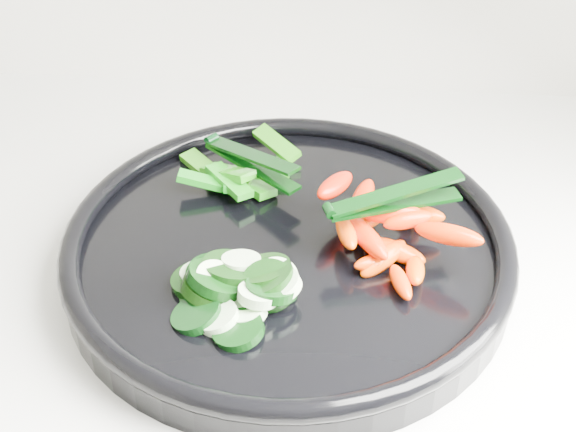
{
  "coord_description": "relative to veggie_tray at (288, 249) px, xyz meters",
  "views": [
    {
      "loc": [
        -0.41,
        1.17,
        1.38
      ],
      "look_at": [
        -0.46,
        1.68,
        0.99
      ],
      "focal_mm": 50.0,
      "sensor_mm": 36.0,
      "label": 1
    }
  ],
  "objects": [
    {
      "name": "cucumber_pile",
      "position": [
        -0.04,
        -0.06,
        0.01
      ],
      "size": [
        0.12,
        0.11,
        0.04
      ],
      "color": "black",
      "rests_on": "veggie_tray"
    },
    {
      "name": "pepper_pile",
      "position": [
        -0.05,
        0.09,
        0.01
      ],
      "size": [
        0.12,
        0.12,
        0.04
      ],
      "color": "#1B6709",
      "rests_on": "veggie_tray"
    },
    {
      "name": "tong_pepper",
      "position": [
        -0.04,
        0.09,
        0.03
      ],
      "size": [
        0.1,
        0.08,
        0.02
      ],
      "color": "black",
      "rests_on": "pepper_pile"
    },
    {
      "name": "tong_carrot",
      "position": [
        0.08,
        0.0,
        0.05
      ],
      "size": [
        0.11,
        0.05,
        0.02
      ],
      "color": "black",
      "rests_on": "carrot_pile"
    },
    {
      "name": "veggie_tray",
      "position": [
        0.0,
        0.0,
        0.0
      ],
      "size": [
        0.38,
        0.38,
        0.04
      ],
      "color": "black",
      "rests_on": "counter"
    },
    {
      "name": "carrot_pile",
      "position": [
        0.08,
        0.01,
        0.02
      ],
      "size": [
        0.14,
        0.16,
        0.06
      ],
      "color": "#EC2F00",
      "rests_on": "veggie_tray"
    }
  ]
}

